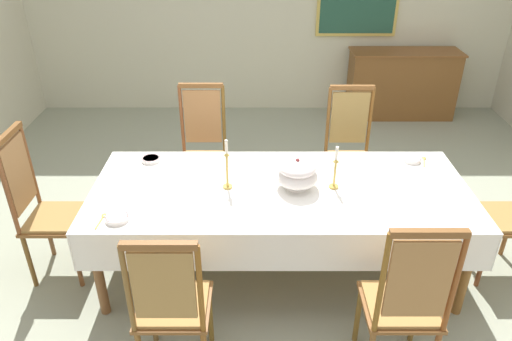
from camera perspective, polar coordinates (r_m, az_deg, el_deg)
ground at (r=4.15m, az=2.60°, el=-10.36°), size 6.42×6.67×0.04m
dining_table at (r=3.59m, az=2.95°, el=-3.00°), size 2.76×1.13×0.78m
tablecloth at (r=3.59m, az=2.95°, el=-2.92°), size 2.78×1.15×0.30m
chair_south_a at (r=2.95m, az=-9.96°, el=-15.17°), size 0.44×0.42×1.12m
chair_north_a at (r=4.51m, az=-6.24°, el=2.62°), size 0.44×0.42×1.20m
chair_south_b at (r=3.01m, az=17.30°, el=-14.46°), size 0.44×0.42×1.20m
chair_north_b at (r=4.57m, az=10.97°, el=2.50°), size 0.44×0.42×1.18m
chair_head_west at (r=3.98m, az=-23.84°, el=-3.81°), size 0.42×0.44×1.23m
soup_tureen at (r=3.50m, az=4.92°, el=-0.37°), size 0.31×0.31×0.24m
candlestick_west at (r=3.48m, az=-3.39°, el=0.23°), size 0.07×0.07×0.39m
candlestick_east at (r=3.53m, az=9.38°, el=-0.14°), size 0.07×0.07×0.33m
bowl_near_left at (r=3.32m, az=-16.05°, el=-5.40°), size 0.15×0.15×0.03m
bowl_near_right at (r=4.09m, az=17.99°, el=1.24°), size 0.14×0.14×0.03m
bowl_far_left at (r=3.99m, az=-12.26°, el=1.36°), size 0.15×0.15×0.03m
spoon_primary at (r=3.38m, az=-17.62°, el=-5.28°), size 0.03×0.18×0.01m
spoon_secondary at (r=4.16m, az=19.31°, el=1.26°), size 0.07×0.17×0.01m
sideboard at (r=6.89m, az=16.87°, el=9.75°), size 1.44×0.48×0.90m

